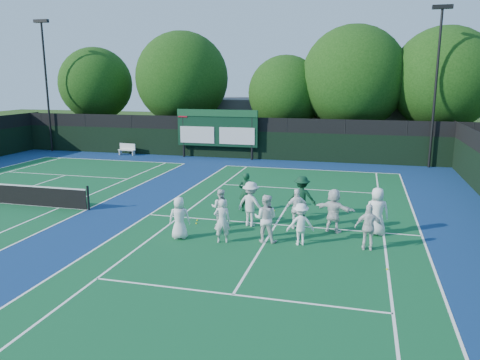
# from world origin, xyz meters

# --- Properties ---
(ground) EXTENTS (120.00, 120.00, 0.00)m
(ground) POSITION_xyz_m (0.00, 0.00, 0.00)
(ground) COLOR #1F3C10
(ground) RESTS_ON ground
(court_apron) EXTENTS (34.00, 32.00, 0.01)m
(court_apron) POSITION_xyz_m (-6.00, 1.00, 0.00)
(court_apron) COLOR navy
(court_apron) RESTS_ON ground
(near_court) EXTENTS (11.05, 23.85, 0.01)m
(near_court) POSITION_xyz_m (0.00, 1.00, 0.01)
(near_court) COLOR #105129
(near_court) RESTS_ON ground
(back_fence) EXTENTS (34.00, 0.08, 3.00)m
(back_fence) POSITION_xyz_m (-6.00, 16.00, 1.36)
(back_fence) COLOR black
(back_fence) RESTS_ON ground
(scoreboard) EXTENTS (6.00, 0.21, 3.55)m
(scoreboard) POSITION_xyz_m (-7.01, 15.59, 2.19)
(scoreboard) COLOR black
(scoreboard) RESTS_ON ground
(clubhouse) EXTENTS (18.00, 6.00, 4.00)m
(clubhouse) POSITION_xyz_m (-2.00, 24.00, 2.00)
(clubhouse) COLOR #515156
(clubhouse) RESTS_ON ground
(light_pole_left) EXTENTS (1.20, 0.30, 10.12)m
(light_pole_left) POSITION_xyz_m (-21.00, 15.70, 6.30)
(light_pole_left) COLOR black
(light_pole_left) RESTS_ON ground
(light_pole_right) EXTENTS (1.20, 0.30, 10.12)m
(light_pole_right) POSITION_xyz_m (7.50, 15.70, 6.30)
(light_pole_right) COLOR black
(light_pole_right) RESTS_ON ground
(bench) EXTENTS (1.42, 0.55, 0.87)m
(bench) POSITION_xyz_m (-14.12, 15.36, 0.47)
(bench) COLOR silver
(bench) RESTS_ON ground
(tree_a) EXTENTS (6.11, 6.11, 8.32)m
(tree_a) POSITION_xyz_m (-18.85, 19.58, 5.10)
(tree_a) COLOR black
(tree_a) RESTS_ON ground
(tree_b) EXTENTS (7.41, 7.41, 9.44)m
(tree_b) POSITION_xyz_m (-10.99, 19.58, 5.54)
(tree_b) COLOR black
(tree_b) RESTS_ON ground
(tree_c) EXTENTS (5.70, 5.70, 7.49)m
(tree_c) POSITION_xyz_m (-2.55, 19.58, 4.49)
(tree_c) COLOR black
(tree_c) RESTS_ON ground
(tree_d) EXTENTS (7.69, 7.69, 9.58)m
(tree_d) POSITION_xyz_m (2.48, 19.58, 5.54)
(tree_d) COLOR black
(tree_d) RESTS_ON ground
(tree_e) EXTENTS (7.30, 7.30, 9.33)m
(tree_e) POSITION_xyz_m (8.64, 19.58, 5.49)
(tree_e) COLOR black
(tree_e) RESTS_ON ground
(tennis_ball_0) EXTENTS (0.07, 0.07, 0.07)m
(tennis_ball_0) POSITION_xyz_m (-3.09, 0.26, 0.03)
(tennis_ball_0) COLOR #CDD619
(tennis_ball_0) RESTS_ON ground
(tennis_ball_1) EXTENTS (0.07, 0.07, 0.07)m
(tennis_ball_1) POSITION_xyz_m (3.74, 2.85, 0.03)
(tennis_ball_1) COLOR #CDD619
(tennis_ball_1) RESTS_ON ground
(tennis_ball_2) EXTENTS (0.07, 0.07, 0.07)m
(tennis_ball_2) POSITION_xyz_m (4.09, -2.61, 0.03)
(tennis_ball_2) COLOR #CDD619
(tennis_ball_2) RESTS_ON ground
(tennis_ball_3) EXTENTS (0.07, 0.07, 0.07)m
(tennis_ball_3) POSITION_xyz_m (-3.20, 0.67, 0.03)
(tennis_ball_3) COLOR #CDD619
(tennis_ball_3) RESTS_ON ground
(tennis_ball_4) EXTENTS (0.07, 0.07, 0.07)m
(tennis_ball_4) POSITION_xyz_m (-0.41, 2.89, 0.03)
(tennis_ball_4) COLOR #CDD619
(tennis_ball_4) RESTS_ON ground
(tennis_ball_5) EXTENTS (0.07, 0.07, 0.07)m
(tennis_ball_5) POSITION_xyz_m (1.44, 1.02, 0.03)
(tennis_ball_5) COLOR #CDD619
(tennis_ball_5) RESTS_ON ground
(player_front_0) EXTENTS (0.87, 0.70, 1.56)m
(player_front_0) POSITION_xyz_m (-3.09, -1.49, 0.78)
(player_front_0) COLOR white
(player_front_0) RESTS_ON ground
(player_front_1) EXTENTS (0.67, 0.54, 1.60)m
(player_front_1) POSITION_xyz_m (-1.47, -1.51, 0.80)
(player_front_1) COLOR silver
(player_front_1) RESTS_ON ground
(player_front_2) EXTENTS (0.86, 0.68, 1.73)m
(player_front_2) POSITION_xyz_m (-0.01, -1.04, 0.87)
(player_front_2) COLOR white
(player_front_2) RESTS_ON ground
(player_front_3) EXTENTS (1.09, 0.83, 1.50)m
(player_front_3) POSITION_xyz_m (1.23, -1.03, 0.75)
(player_front_3) COLOR white
(player_front_3) RESTS_ON ground
(player_front_4) EXTENTS (0.95, 0.42, 1.60)m
(player_front_4) POSITION_xyz_m (3.53, -0.95, 0.80)
(player_front_4) COLOR silver
(player_front_4) RESTS_ON ground
(player_back_0) EXTENTS (0.76, 0.61, 1.48)m
(player_back_0) POSITION_xyz_m (-2.12, 0.36, 0.74)
(player_back_0) COLOR white
(player_back_0) RESTS_ON ground
(player_back_1) EXTENTS (1.30, 0.98, 1.78)m
(player_back_1) POSITION_xyz_m (-0.94, 0.63, 0.89)
(player_back_1) COLOR silver
(player_back_1) RESTS_ON ground
(player_back_2) EXTENTS (1.00, 0.70, 1.58)m
(player_back_2) POSITION_xyz_m (0.86, 0.74, 0.79)
(player_back_2) COLOR white
(player_back_2) RESTS_ON ground
(player_back_3) EXTENTS (1.64, 0.97, 1.68)m
(player_back_3) POSITION_xyz_m (2.25, 0.70, 0.84)
(player_back_3) COLOR white
(player_back_3) RESTS_ON ground
(player_back_4) EXTENTS (0.97, 0.72, 1.81)m
(player_back_4) POSITION_xyz_m (3.82, 0.74, 0.90)
(player_back_4) COLOR white
(player_back_4) RESTS_ON ground
(coach_left) EXTENTS (0.71, 0.55, 1.73)m
(coach_left) POSITION_xyz_m (-1.64, 2.62, 0.86)
(coach_left) COLOR #103B22
(coach_left) RESTS_ON ground
(coach_right) EXTENTS (1.18, 0.70, 1.79)m
(coach_right) POSITION_xyz_m (0.86, 2.19, 0.90)
(coach_right) COLOR #0D331D
(coach_right) RESTS_ON ground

